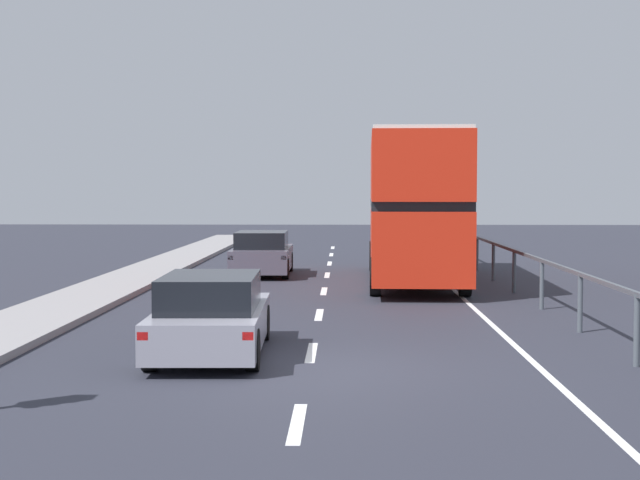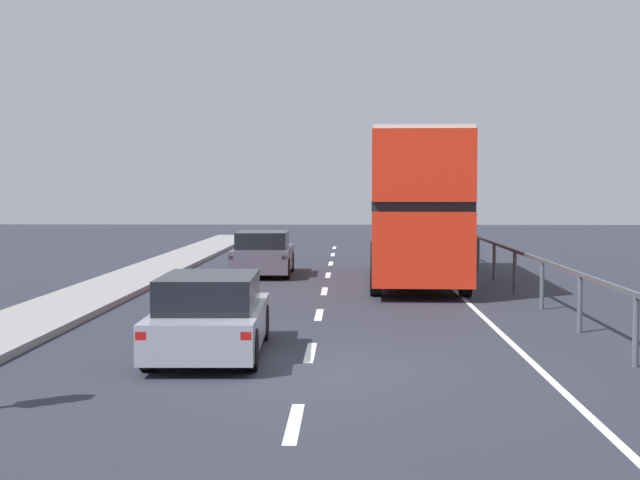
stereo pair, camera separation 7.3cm
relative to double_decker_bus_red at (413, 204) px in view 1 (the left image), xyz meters
name	(u,v)px [view 1 (the left image)]	position (x,y,z in m)	size (l,w,h in m)	color
ground_plane	(308,371)	(-2.58, -13.61, -2.35)	(73.50, 120.00, 0.10)	#292B36
lane_paint_markings	(414,301)	(-0.32, -4.76, -2.29)	(3.67, 46.00, 0.01)	silver
bridge_side_railing	(527,263)	(2.46, -4.61, -1.37)	(0.10, 42.00, 1.16)	#484F57
double_decker_bus_red	(413,204)	(0.00, 0.00, 0.00)	(2.79, 10.70, 4.29)	red
hatchback_car_near	(211,316)	(-4.22, -12.47, -1.65)	(1.85, 4.39, 1.34)	gray
sedan_car_ahead	(262,254)	(-4.65, 2.12, -1.62)	(1.87, 4.26, 1.40)	#4C4958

